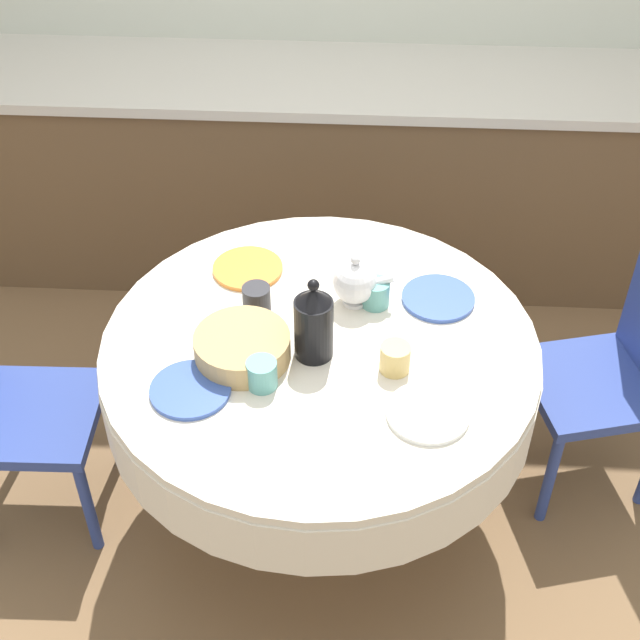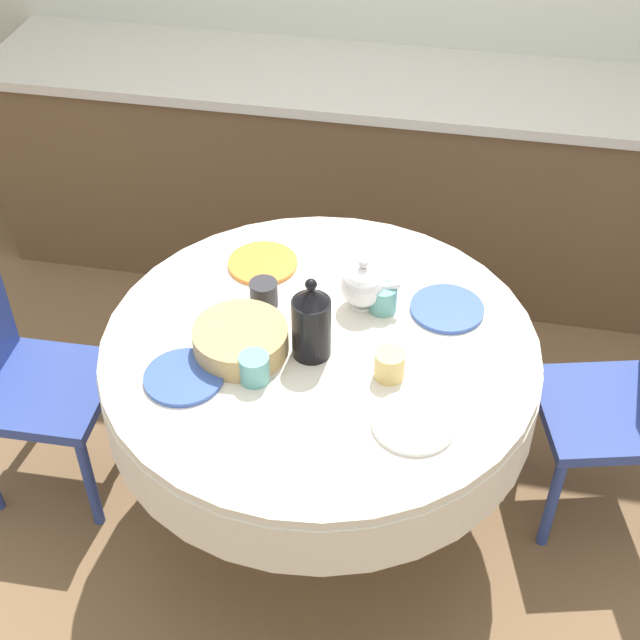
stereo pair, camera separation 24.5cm
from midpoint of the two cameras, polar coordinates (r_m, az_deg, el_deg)
The scene contains 15 objects.
ground_plane at distance 3.06m, azimuth -2.34°, elevation -11.96°, with size 12.00×12.00×0.00m, color brown.
kitchen_counter at distance 3.81m, azimuth -0.64°, elevation 9.35°, with size 3.24×0.64×0.89m.
dining_table at distance 2.59m, azimuth -2.71°, elevation -3.56°, with size 1.25×1.25×0.75m.
chair_left at distance 2.92m, azimuth 16.55°, elevation -2.59°, with size 0.49×0.49×0.94m.
plate_near_left at distance 2.40m, azimuth -11.21°, elevation -4.53°, with size 0.22×0.22×0.01m, color #3856AD.
cup_near_left at distance 2.36m, azimuth -6.72°, elevation -3.59°, with size 0.08×0.08×0.08m, color #5BA39E.
plate_near_right at distance 2.30m, azimuth 3.89°, elevation -6.12°, with size 0.22×0.22×0.01m, color white.
cup_near_right at distance 2.39m, azimuth 1.92°, elevation -2.59°, with size 0.08×0.08×0.08m, color #DBB766.
plate_far_left at distance 2.77m, azimuth -7.19°, elevation 3.18°, with size 0.22×0.22×0.01m, color orange.
cup_far_left at distance 2.60m, azimuth -6.79°, elevation 1.24°, with size 0.08×0.08×0.08m, color #28282D.
plate_far_right at distance 2.64m, azimuth 4.96°, elevation 1.29°, with size 0.22×0.22×0.01m, color #3856AD.
cup_far_right at distance 2.60m, azimuth 0.89°, elevation 1.60°, with size 0.08×0.08×0.08m, color #5BA39E.
coffee_carafe at distance 2.39m, azimuth -3.34°, elevation -0.32°, with size 0.11×0.11×0.26m.
teapot at distance 2.58m, azimuth -0.43°, elevation 2.33°, with size 0.18×0.13×0.17m.
bread_basket at distance 2.45m, azimuth -7.86°, elevation -1.85°, with size 0.27×0.27×0.08m, color tan.
Camera 1 is at (0.11, -1.85, 2.44)m, focal length 50.00 mm.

